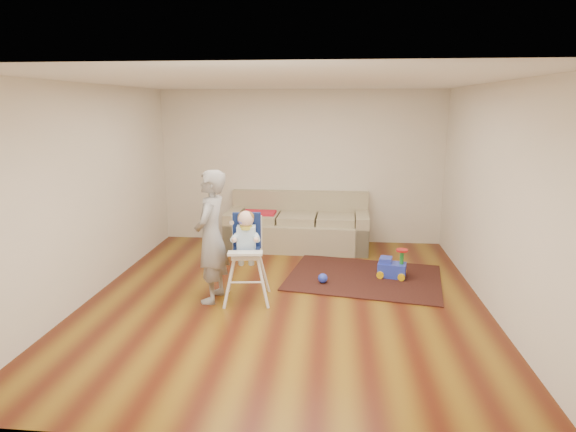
# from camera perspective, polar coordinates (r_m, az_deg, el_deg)

# --- Properties ---
(ground) EXTENTS (5.50, 5.50, 0.00)m
(ground) POSITION_cam_1_polar(r_m,az_deg,el_deg) (6.29, -0.36, -9.75)
(ground) COLOR #4B1A0C
(ground) RESTS_ON ground
(room_envelope) EXTENTS (5.04, 5.52, 2.72)m
(room_envelope) POSITION_cam_1_polar(r_m,az_deg,el_deg) (6.34, 0.11, 7.98)
(room_envelope) COLOR silver
(room_envelope) RESTS_ON ground
(sofa) EXTENTS (2.45, 1.07, 0.94)m
(sofa) POSITION_cam_1_polar(r_m,az_deg,el_deg) (8.32, 1.14, -0.62)
(sofa) COLOR tan
(sofa) RESTS_ON ground
(side_table) EXTENTS (0.44, 0.44, 0.44)m
(side_table) POSITION_cam_1_polar(r_m,az_deg,el_deg) (8.63, -3.66, -1.84)
(side_table) COLOR black
(side_table) RESTS_ON ground
(area_rug) EXTENTS (2.37, 1.93, 0.02)m
(area_rug) POSITION_cam_1_polar(r_m,az_deg,el_deg) (7.07, 9.00, -7.20)
(area_rug) COLOR black
(area_rug) RESTS_ON ground
(ride_on_toy) EXTENTS (0.44, 0.35, 0.43)m
(ride_on_toy) POSITION_cam_1_polar(r_m,az_deg,el_deg) (7.08, 12.25, -5.40)
(ride_on_toy) COLOR blue
(ride_on_toy) RESTS_ON area_rug
(toy_ball) EXTENTS (0.13, 0.13, 0.13)m
(toy_ball) POSITION_cam_1_polar(r_m,az_deg,el_deg) (6.75, 4.14, -7.36)
(toy_ball) COLOR blue
(toy_ball) RESTS_ON area_rug
(high_chair) EXTENTS (0.60, 0.60, 1.17)m
(high_chair) POSITION_cam_1_polar(r_m,az_deg,el_deg) (6.08, -4.93, -4.92)
(high_chair) COLOR white
(high_chair) RESTS_ON ground
(adult) EXTENTS (0.45, 0.64, 1.67)m
(adult) POSITION_cam_1_polar(r_m,az_deg,el_deg) (6.06, -9.09, -2.44)
(adult) COLOR gray
(adult) RESTS_ON ground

